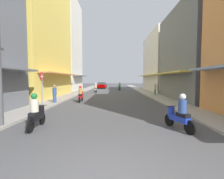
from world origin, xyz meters
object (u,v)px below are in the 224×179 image
at_px(motorbike_green, 119,87).
at_px(pedestrian_crossing, 55,94).
at_px(motorbike_blue, 179,114).
at_px(motorbike_black, 36,113).
at_px(motorbike_white, 96,88).
at_px(pedestrian_foreground, 155,89).
at_px(motorbike_red, 81,94).
at_px(street_sign_no_entry, 42,86).
at_px(parked_car, 102,85).

bearing_deg(motorbike_green, pedestrian_crossing, -110.17).
height_order(motorbike_blue, motorbike_black, same).
xyz_separation_m(motorbike_blue, motorbike_black, (-6.18, 0.17, 0.00)).
distance_m(motorbike_white, pedestrian_foreground, 9.58).
xyz_separation_m(motorbike_white, pedestrian_foreground, (8.51, -4.40, 0.07)).
xyz_separation_m(motorbike_green, pedestrian_crossing, (-6.28, -17.10, 0.13)).
height_order(motorbike_blue, motorbike_red, same).
relative_size(motorbike_red, street_sign_no_entry, 0.68).
relative_size(pedestrian_crossing, street_sign_no_entry, 0.63).
distance_m(motorbike_black, pedestrian_foreground, 17.52).
bearing_deg(motorbike_blue, motorbike_red, 124.35).
relative_size(motorbike_green, pedestrian_foreground, 1.15).
bearing_deg(motorbike_black, parked_car, 88.79).
xyz_separation_m(pedestrian_crossing, street_sign_no_entry, (0.32, -3.22, 0.88)).
height_order(motorbike_red, pedestrian_foreground, motorbike_red).
distance_m(motorbike_red, pedestrian_crossing, 2.41).
distance_m(motorbike_blue, street_sign_no_entry, 8.82).
bearing_deg(pedestrian_foreground, motorbike_black, -120.67).
xyz_separation_m(motorbike_red, motorbike_white, (0.19, 10.95, 0.00)).
height_order(motorbike_red, parked_car, motorbike_red).
bearing_deg(motorbike_black, motorbike_green, 79.63).
distance_m(motorbike_blue, pedestrian_crossing, 10.93).
height_order(motorbike_black, pedestrian_crossing, pedestrian_crossing).
relative_size(motorbike_black, pedestrian_crossing, 1.08).
xyz_separation_m(pedestrian_foreground, street_sign_no_entry, (-10.43, -11.02, 0.94)).
height_order(parked_car, pedestrian_foreground, pedestrian_foreground).
height_order(motorbike_blue, parked_car, motorbike_blue).
height_order(motorbike_blue, motorbike_white, same).
xyz_separation_m(motorbike_blue, motorbike_red, (-5.94, 8.69, 0.00)).
height_order(pedestrian_foreground, street_sign_no_entry, street_sign_no_entry).
height_order(parked_car, street_sign_no_entry, street_sign_no_entry).
xyz_separation_m(motorbike_blue, pedestrian_crossing, (-8.00, 7.45, 0.13)).
xyz_separation_m(parked_car, pedestrian_foreground, (8.28, -16.11, 0.04)).
relative_size(motorbike_blue, motorbike_black, 0.96).
distance_m(pedestrian_foreground, street_sign_no_entry, 15.21).
xyz_separation_m(motorbike_blue, motorbike_white, (-5.75, 19.64, 0.00)).
relative_size(motorbike_black, motorbike_red, 1.00).
distance_m(motorbike_red, parked_car, 22.67).
distance_m(motorbike_blue, motorbike_black, 6.19).
bearing_deg(street_sign_no_entry, motorbike_green, 73.67).
distance_m(motorbike_green, pedestrian_crossing, 18.21).
xyz_separation_m(motorbike_black, street_sign_no_entry, (-1.49, 4.05, 1.01)).
distance_m(motorbike_white, parked_car, 11.72).
bearing_deg(motorbike_blue, street_sign_no_entry, 151.17).
bearing_deg(pedestrian_crossing, motorbike_green, 69.83).
xyz_separation_m(motorbike_white, parked_car, (0.23, 11.72, 0.04)).
relative_size(motorbike_blue, street_sign_no_entry, 0.65).
distance_m(motorbike_green, pedestrian_foreground, 10.32).
distance_m(motorbike_blue, motorbike_red, 10.53).
distance_m(motorbike_blue, motorbike_white, 20.47).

